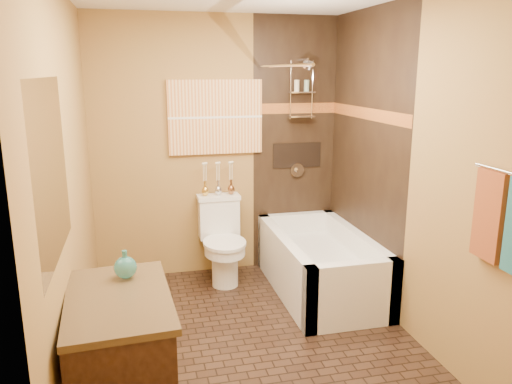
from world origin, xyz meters
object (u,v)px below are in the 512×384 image
object	(u,v)px
vanity	(121,362)
sunset_painting	(216,117)
toilet	(222,240)
bathtub	(320,269)

from	to	relation	value
vanity	sunset_painting	bearing A→B (deg)	63.98
toilet	vanity	bearing A→B (deg)	-116.07
bathtub	vanity	bearing A→B (deg)	-140.54
sunset_painting	bathtub	bearing A→B (deg)	-41.36
toilet	bathtub	bearing A→B (deg)	-29.55
bathtub	toilet	world-z (taller)	toilet
sunset_painting	vanity	world-z (taller)	sunset_painting
sunset_painting	vanity	bearing A→B (deg)	-112.79
bathtub	toilet	distance (m)	0.96
vanity	toilet	bearing A→B (deg)	61.13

